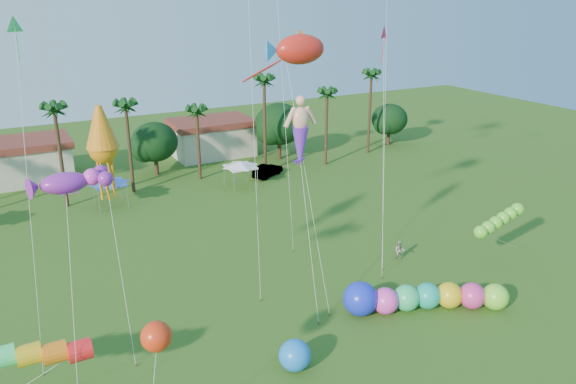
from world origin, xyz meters
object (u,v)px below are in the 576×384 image
car_b (268,170)px  caterpillar_inflatable (419,297)px  blue_ball (295,355)px  spectator_b (400,251)px

car_b → caterpillar_inflatable: 31.80m
car_b → blue_ball: 36.19m
spectator_b → blue_ball: size_ratio=0.88×
car_b → spectator_b: bearing=149.1°
car_b → caterpillar_inflatable: (-4.02, -31.55, 0.26)m
spectator_b → blue_ball: 16.51m
car_b → blue_ball: (-14.61, -33.10, 0.21)m
caterpillar_inflatable → spectator_b: bearing=84.2°
spectator_b → caterpillar_inflatable: (-3.71, -6.69, 0.16)m
spectator_b → caterpillar_inflatable: caterpillar_inflatable is taller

